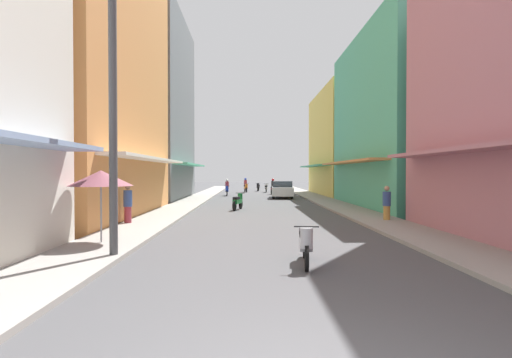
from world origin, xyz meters
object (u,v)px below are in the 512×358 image
motorbike_green (238,201)px  pedestrian_far (128,205)px  motorbike_silver (306,243)px  motorbike_red (273,187)px  parked_car (282,189)px  vendor_umbrella (101,178)px  utility_pole (113,103)px  motorbike_orange (246,186)px  motorbike_white (266,188)px  motorbike_blue (227,188)px  pedestrian_crossing (387,204)px  motorbike_black (258,187)px

motorbike_green → pedestrian_far: pedestrian_far is taller
motorbike_green → motorbike_silver: size_ratio=0.98×
motorbike_red → parked_car: size_ratio=0.41×
motorbike_red → vendor_umbrella: 27.42m
pedestrian_far → utility_pole: size_ratio=0.22×
motorbike_silver → utility_pole: 5.75m
motorbike_orange → motorbike_red: same height
motorbike_orange → pedestrian_far: pedestrian_far is taller
parked_car → motorbike_green: bearing=-108.9°
parked_car → motorbike_silver: bearing=-93.9°
motorbike_green → motorbike_red: (3.11, 15.83, 0.20)m
motorbike_white → pedestrian_far: bearing=-104.7°
pedestrian_far → motorbike_white: bearing=75.3°
motorbike_orange → motorbike_blue: bearing=-104.6°
motorbike_red → vendor_umbrella: size_ratio=0.79×
motorbike_blue → pedestrian_far: size_ratio=1.08×
motorbike_red → vendor_umbrella: vendor_umbrella is taller
pedestrian_crossing → motorbike_orange: bearing=103.6°
motorbike_orange → vendor_umbrella: 31.19m
motorbike_white → utility_pole: 32.60m
motorbike_red → parked_car: 5.63m
vendor_umbrella → motorbike_orange: bearing=82.7°
motorbike_green → parked_car: bearing=71.1°
pedestrian_far → motorbike_orange: bearing=80.3°
motorbike_black → vendor_umbrella: size_ratio=0.82×
motorbike_black → motorbike_white: bearing=-74.2°
motorbike_silver → parked_car: parked_car is taller
motorbike_green → vendor_umbrella: (-3.66, -10.71, 1.47)m
motorbike_white → motorbike_black: (-0.81, 2.87, 0.00)m
motorbike_green → vendor_umbrella: vendor_umbrella is taller
motorbike_red → motorbike_white: bearing=98.0°
parked_car → motorbike_black: bearing=98.0°
motorbike_white → pedestrian_crossing: pedestrian_crossing is taller
motorbike_orange → utility_pole: utility_pole is taller
parked_car → utility_pole: utility_pole is taller
motorbike_orange → motorbike_white: 2.34m
motorbike_blue → pedestrian_crossing: size_ratio=1.15×
motorbike_orange → motorbike_white: motorbike_orange is taller
motorbike_red → pedestrian_far: (-7.36, -22.26, 0.14)m
motorbike_black → pedestrian_far: size_ratio=1.07×
pedestrian_far → pedestrian_crossing: pedestrian_far is taller
motorbike_white → parked_car: bearing=-84.4°
motorbike_orange → motorbike_green: (-0.30, -20.19, -0.20)m
motorbike_black → pedestrian_crossing: 28.57m
motorbike_red → parked_car: motorbike_red is taller
motorbike_blue → pedestrian_crossing: (7.95, -19.28, 0.08)m
motorbike_white → parked_car: (0.93, -9.43, 0.24)m
motorbike_blue → vendor_umbrella: 24.48m
parked_car → vendor_umbrella: vendor_umbrella is taller
motorbike_silver → pedestrian_far: bearing=133.2°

